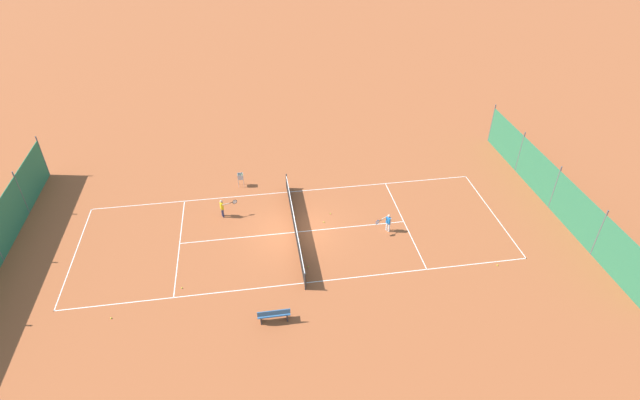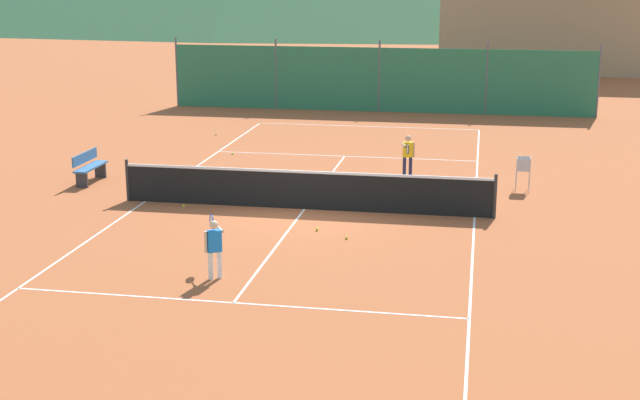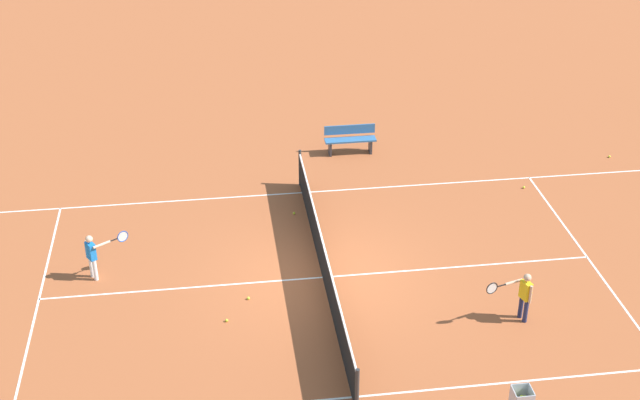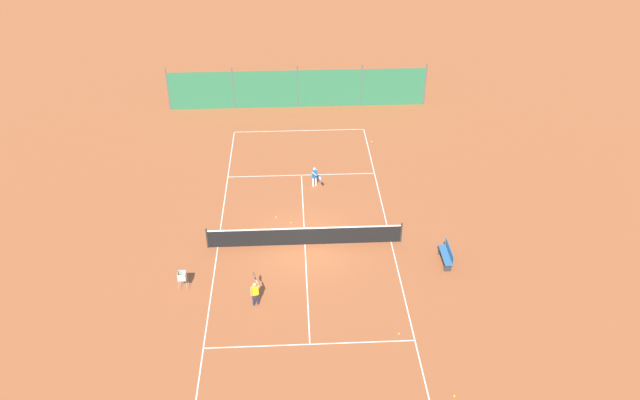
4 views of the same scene
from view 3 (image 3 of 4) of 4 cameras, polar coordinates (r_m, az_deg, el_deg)
ground_plane at (r=20.67m, az=0.19°, el=-4.97°), size 600.00×600.00×0.00m
court_line_markings at (r=20.66m, az=0.19°, el=-4.97°), size 8.25×23.85×0.01m
tennis_net at (r=20.39m, az=0.20°, el=-3.81°), size 9.18×0.08×1.06m
player_far_service at (r=19.44m, az=12.87°, el=-5.86°), size 0.38×1.02×1.17m
player_far_baseline at (r=20.94m, az=-14.29°, el=-3.31°), size 0.52×0.97×1.14m
tennis_ball_service_box at (r=20.00m, az=-4.60°, el=-6.29°), size 0.07×0.07×0.07m
tennis_ball_alley_left at (r=23.11m, az=-1.67°, el=-0.85°), size 0.07×0.07×0.07m
tennis_ball_by_net_right at (r=19.38m, az=-5.99°, el=-7.67°), size 0.07×0.07×0.07m
tennis_ball_mid_court at (r=27.34m, az=18.04°, el=2.67°), size 0.07×0.07×0.07m
tennis_ball_by_net_left at (r=24.96m, az=12.92°, el=0.80°), size 0.07×0.07×0.07m
ball_hopper at (r=16.82m, az=12.79°, el=-12.36°), size 0.36×0.36×0.89m
courtside_bench at (r=26.12m, az=1.94°, el=3.93°), size 0.36×1.50×0.84m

